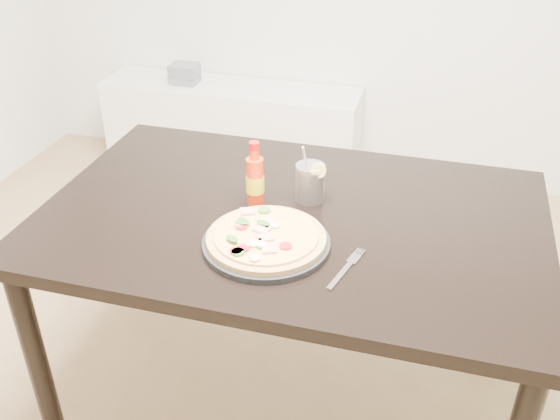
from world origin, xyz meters
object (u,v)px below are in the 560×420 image
(dining_table, at_px, (291,238))
(fork, at_px, (347,267))
(hot_sauce_bottle, at_px, (255,180))
(pizza, at_px, (265,237))
(cola_cup, at_px, (310,183))
(media_console, at_px, (232,129))
(plate, at_px, (266,243))

(dining_table, distance_m, fork, 0.30)
(dining_table, xyz_separation_m, hot_sauce_bottle, (-0.11, 0.02, 0.16))
(hot_sauce_bottle, xyz_separation_m, fork, (0.31, -0.24, -0.07))
(pizza, height_order, cola_cup, cola_cup)
(pizza, xyz_separation_m, cola_cup, (0.05, 0.26, 0.03))
(cola_cup, height_order, fork, cola_cup)
(hot_sauce_bottle, xyz_separation_m, cola_cup, (0.14, 0.06, -0.02))
(dining_table, height_order, media_console, dining_table)
(pizza, bearing_deg, media_console, 112.66)
(dining_table, xyz_separation_m, fork, (0.20, -0.21, 0.09))
(fork, bearing_deg, hot_sauce_bottle, 157.49)
(hot_sauce_bottle, distance_m, fork, 0.40)
(plate, bearing_deg, media_console, 112.73)
(cola_cup, bearing_deg, media_console, 117.88)
(cola_cup, relative_size, media_console, 0.12)
(pizza, relative_size, cola_cup, 1.77)
(dining_table, relative_size, pizza, 4.55)
(fork, xyz_separation_m, media_console, (-0.95, 1.78, -0.50))
(plate, distance_m, fork, 0.22)
(pizza, relative_size, fork, 1.65)
(hot_sauce_bottle, relative_size, fork, 1.04)
(dining_table, distance_m, media_console, 1.78)
(cola_cup, bearing_deg, dining_table, -109.70)
(dining_table, bearing_deg, pizza, -97.59)
(pizza, bearing_deg, hot_sauce_bottle, 114.33)
(pizza, xyz_separation_m, media_console, (-0.73, 1.74, -0.53))
(dining_table, xyz_separation_m, pizza, (-0.02, -0.18, 0.11))
(plate, bearing_deg, cola_cup, 78.56)
(hot_sauce_bottle, height_order, media_console, hot_sauce_bottle)
(media_console, bearing_deg, cola_cup, -62.12)
(dining_table, bearing_deg, hot_sauce_bottle, 168.66)
(fork, bearing_deg, cola_cup, 133.61)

